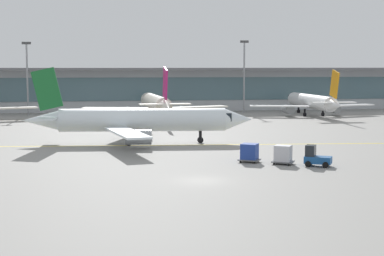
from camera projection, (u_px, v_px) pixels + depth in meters
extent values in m
plane|color=gray|center=(201.00, 181.00, 51.95)|extent=(400.00, 400.00, 0.00)
cube|color=yellow|center=(144.00, 145.00, 75.20)|extent=(109.56, 10.55, 0.01)
cube|color=#B2B7BC|center=(137.00, 90.00, 134.52)|extent=(205.88, 8.00, 9.00)
cube|color=slate|center=(138.00, 89.00, 130.46)|extent=(197.64, 0.16, 5.04)
cube|color=slate|center=(137.00, 69.00, 132.55)|extent=(214.11, 11.00, 0.60)
cube|color=silver|center=(2.00, 108.00, 108.80)|extent=(12.80, 6.52, 0.25)
cylinder|color=silver|center=(155.00, 103.00, 112.86)|extent=(3.91, 21.50, 2.97)
cone|color=silver|center=(147.00, 99.00, 125.02)|extent=(2.98, 3.69, 2.82)
cube|color=black|center=(148.00, 98.00, 122.67)|extent=(2.43, 2.77, 1.04)
cone|color=silver|center=(166.00, 107.00, 100.12)|extent=(2.73, 4.86, 2.53)
cube|color=silver|center=(116.00, 108.00, 109.72)|extent=(12.55, 5.58, 0.24)
cylinder|color=#999EA3|center=(128.00, 112.00, 111.57)|extent=(1.97, 3.22, 1.84)
cube|color=silver|center=(197.00, 107.00, 112.76)|extent=(12.49, 6.55, 0.24)
cylinder|color=#999EA3|center=(183.00, 111.00, 113.63)|extent=(1.97, 3.22, 1.84)
cube|color=#B21E66|center=(165.00, 83.00, 100.64)|extent=(0.49, 4.02, 5.59)
cube|color=silver|center=(152.00, 104.00, 100.91)|extent=(4.46, 2.29, 0.21)
cube|color=silver|center=(178.00, 104.00, 101.78)|extent=(4.46, 2.29, 0.21)
cylinder|color=black|center=(150.00, 112.00, 120.39)|extent=(0.38, 0.38, 1.57)
cylinder|color=black|center=(150.00, 114.00, 120.43)|extent=(0.51, 0.81, 0.79)
cylinder|color=black|center=(146.00, 116.00, 110.99)|extent=(0.38, 0.38, 1.57)
cylinder|color=black|center=(146.00, 118.00, 111.03)|extent=(0.51, 0.81, 0.79)
cylinder|color=black|center=(167.00, 115.00, 111.79)|extent=(0.38, 0.38, 1.57)
cylinder|color=black|center=(167.00, 117.00, 111.83)|extent=(0.51, 0.81, 0.79)
cylinder|color=white|center=(311.00, 101.00, 120.32)|extent=(3.13, 20.24, 2.80)
cone|color=white|center=(291.00, 98.00, 131.86)|extent=(2.72, 3.41, 2.66)
cube|color=black|center=(295.00, 97.00, 129.63)|extent=(2.23, 2.56, 0.98)
cone|color=white|center=(336.00, 105.00, 108.23)|extent=(2.46, 4.53, 2.38)
cube|color=white|center=(279.00, 106.00, 117.55)|extent=(11.84, 5.56, 0.23)
cylinder|color=#999EA3|center=(288.00, 109.00, 119.24)|extent=(1.78, 3.00, 1.73)
cube|color=white|center=(348.00, 105.00, 120.02)|extent=(11.82, 5.90, 0.23)
cylinder|color=#999EA3|center=(334.00, 109.00, 120.91)|extent=(1.78, 3.00, 1.73)
cube|color=orange|center=(335.00, 84.00, 108.72)|extent=(0.36, 3.79, 5.28)
cube|color=white|center=(323.00, 103.00, 109.03)|extent=(4.16, 2.05, 0.20)
cube|color=white|center=(344.00, 102.00, 109.74)|extent=(4.16, 2.05, 0.20)
cylinder|color=black|center=(299.00, 110.00, 127.46)|extent=(0.36, 0.36, 1.48)
cylinder|color=black|center=(299.00, 111.00, 127.50)|extent=(0.47, 0.75, 0.74)
cylinder|color=black|center=(305.00, 113.00, 118.60)|extent=(0.36, 0.36, 1.48)
cylinder|color=black|center=(305.00, 115.00, 118.63)|extent=(0.47, 0.75, 0.74)
cylinder|color=black|center=(323.00, 112.00, 119.25)|extent=(0.36, 0.36, 1.48)
cylinder|color=black|center=(323.00, 114.00, 119.29)|extent=(0.47, 0.75, 0.74)
cylinder|color=white|center=(143.00, 120.00, 76.85)|extent=(21.43, 4.91, 2.95)
cone|color=white|center=(238.00, 119.00, 77.66)|extent=(3.79, 3.12, 2.80)
cube|color=black|center=(220.00, 117.00, 77.47)|extent=(2.86, 2.54, 1.03)
cone|color=white|center=(40.00, 120.00, 76.01)|extent=(4.93, 2.94, 2.51)
cube|color=white|center=(131.00, 121.00, 84.32)|extent=(7.01, 12.33, 0.24)
cylinder|color=#999EA3|center=(140.00, 128.00, 82.08)|extent=(3.28, 2.10, 1.82)
cube|color=white|center=(127.00, 133.00, 69.33)|extent=(4.99, 12.46, 0.24)
cylinder|color=#999EA3|center=(138.00, 137.00, 71.91)|extent=(3.28, 2.10, 1.82)
cube|color=#19662D|center=(47.00, 89.00, 75.67)|extent=(3.99, 0.68, 5.56)
cube|color=white|center=(53.00, 116.00, 78.21)|extent=(2.48, 4.51, 0.21)
cube|color=white|center=(48.00, 118.00, 73.90)|extent=(2.48, 4.51, 0.21)
cylinder|color=black|center=(200.00, 137.00, 77.57)|extent=(0.38, 0.38, 1.56)
cylinder|color=black|center=(200.00, 140.00, 77.61)|extent=(0.82, 0.55, 0.78)
cylinder|color=black|center=(130.00, 136.00, 78.96)|extent=(0.38, 0.38, 1.56)
cylinder|color=black|center=(130.00, 139.00, 79.00)|extent=(0.82, 0.55, 0.78)
cylinder|color=black|center=(129.00, 139.00, 74.99)|extent=(0.38, 0.38, 1.56)
cylinder|color=black|center=(129.00, 142.00, 75.03)|extent=(0.82, 0.55, 0.78)
cube|color=#194C8C|center=(318.00, 160.00, 59.29)|extent=(2.95, 2.52, 0.70)
cube|color=#1E2328|center=(311.00, 151.00, 59.47)|extent=(1.40, 1.52, 1.10)
cylinder|color=black|center=(328.00, 163.00, 59.67)|extent=(0.63, 0.49, 0.60)
cylinder|color=black|center=(325.00, 165.00, 58.37)|extent=(0.63, 0.49, 0.60)
cylinder|color=black|center=(311.00, 162.00, 60.28)|extent=(0.63, 0.49, 0.60)
cylinder|color=black|center=(308.00, 164.00, 58.99)|extent=(0.63, 0.49, 0.60)
cube|color=#595B60|center=(283.00, 162.00, 60.60)|extent=(2.62, 2.44, 0.12)
cube|color=silver|center=(283.00, 153.00, 60.51)|extent=(2.14, 2.10, 1.60)
cylinder|color=black|center=(292.00, 163.00, 61.00)|extent=(0.24, 0.20, 0.22)
cylinder|color=black|center=(289.00, 165.00, 59.70)|extent=(0.24, 0.20, 0.22)
cylinder|color=black|center=(277.00, 162.00, 61.54)|extent=(0.24, 0.20, 0.22)
cylinder|color=black|center=(274.00, 164.00, 60.24)|extent=(0.24, 0.20, 0.22)
cube|color=#595B60|center=(249.00, 160.00, 61.88)|extent=(2.62, 2.44, 0.12)
cube|color=navy|center=(250.00, 151.00, 61.79)|extent=(2.14, 2.10, 1.60)
cylinder|color=black|center=(258.00, 161.00, 62.27)|extent=(0.24, 0.20, 0.22)
cylinder|color=black|center=(255.00, 163.00, 60.97)|extent=(0.24, 0.20, 0.22)
cylinder|color=black|center=(244.00, 160.00, 62.81)|extent=(0.24, 0.20, 0.22)
cylinder|color=black|center=(241.00, 162.00, 61.52)|extent=(0.24, 0.20, 0.22)
cylinder|color=gray|center=(27.00, 80.00, 121.14)|extent=(0.36, 0.36, 14.32)
cube|color=#3F3F42|center=(26.00, 43.00, 120.38)|extent=(1.80, 0.30, 0.50)
cylinder|color=gray|center=(244.00, 78.00, 128.30)|extent=(0.36, 0.36, 14.90)
cube|color=#3F3F42|center=(244.00, 42.00, 127.51)|extent=(1.80, 0.30, 0.50)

